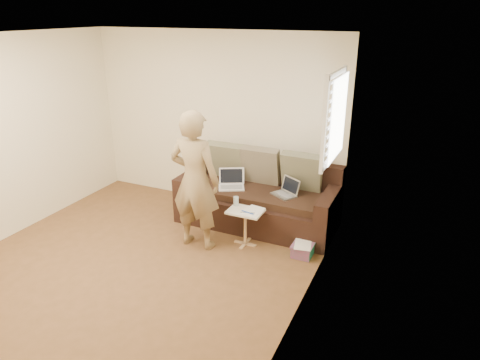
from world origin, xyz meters
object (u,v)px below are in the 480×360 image
(striped_box, at_px, (303,250))
(laptop_white, at_px, (231,188))
(sofa, at_px, (258,196))
(drinking_glass, at_px, (236,201))
(laptop_silver, at_px, (284,195))
(person, at_px, (195,181))
(side_table, at_px, (245,228))

(striped_box, bearing_deg, laptop_white, 158.20)
(sofa, height_order, striped_box, sofa)
(drinking_glass, bearing_deg, laptop_silver, 44.98)
(sofa, bearing_deg, person, -118.35)
(side_table, relative_size, drinking_glass, 4.06)
(sofa, xyz_separation_m, side_table, (0.09, -0.62, -0.18))
(laptop_white, height_order, side_table, laptop_white)
(person, xyz_separation_m, drinking_glass, (0.39, 0.35, -0.35))
(side_table, bearing_deg, laptop_silver, 61.66)
(laptop_silver, relative_size, striped_box, 1.23)
(laptop_white, bearing_deg, laptop_silver, -22.78)
(laptop_white, relative_size, side_table, 0.73)
(sofa, height_order, laptop_silver, sofa)
(sofa, bearing_deg, laptop_white, -162.71)
(laptop_silver, bearing_deg, person, -106.01)
(laptop_silver, distance_m, laptop_white, 0.75)
(sofa, relative_size, drinking_glass, 18.33)
(side_table, bearing_deg, sofa, 98.08)
(laptop_white, xyz_separation_m, person, (-0.12, -0.77, 0.37))
(striped_box, bearing_deg, laptop_silver, 129.90)
(side_table, bearing_deg, laptop_white, 130.67)
(drinking_glass, distance_m, striped_box, 1.05)
(laptop_silver, relative_size, side_table, 0.65)
(sofa, height_order, person, person)
(person, bearing_deg, side_table, -156.72)
(person, distance_m, drinking_glass, 0.63)
(striped_box, bearing_deg, sofa, 145.17)
(sofa, bearing_deg, drinking_glass, -99.04)
(laptop_white, bearing_deg, person, -126.30)
(laptop_white, distance_m, side_table, 0.73)
(sofa, height_order, laptop_white, sofa)
(laptop_white, xyz_separation_m, striped_box, (1.20, -0.48, -0.44))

